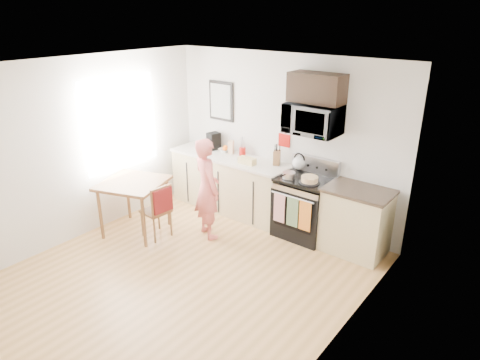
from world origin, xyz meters
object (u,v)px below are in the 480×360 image
Objects in this scene: range at (304,208)px; cake at (310,180)px; microwave at (313,119)px; chair at (160,205)px; person at (207,189)px; dining_table at (133,188)px.

range is 0.57m from cake.
microwave is 2.67× the size of cake.
range is at bearing 46.48° from chair.
person reaches higher than chair.
person is 5.31× the size of cake.
chair is 2.16m from cake.
dining_table is at bearing -148.89° from cake.
person reaches higher than cake.
person is 1.10m from dining_table.
range is 4.08× the size of cake.
chair is at bearing -138.74° from range.
microwave reaches higher than chair.
range is at bearing -89.94° from microwave.
person is at bearing -149.77° from cake.
chair is (-1.58, -1.49, -1.22)m from microwave.
cake is at bearing -61.04° from microwave.
person is at bearing -138.60° from microwave.
microwave is 0.79× the size of dining_table.
microwave is at bearing 48.55° from chair.
dining_table is 3.38× the size of cake.
chair is (-0.46, -0.51, -0.21)m from person.
dining_table is (-0.93, -0.59, -0.03)m from person.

